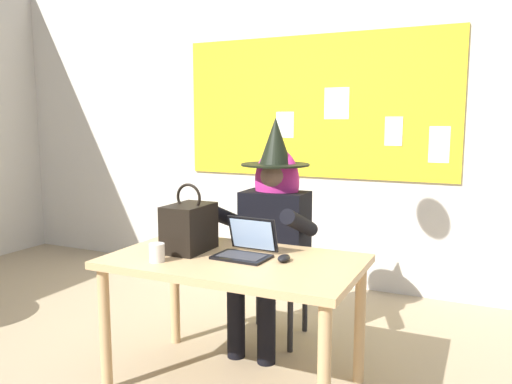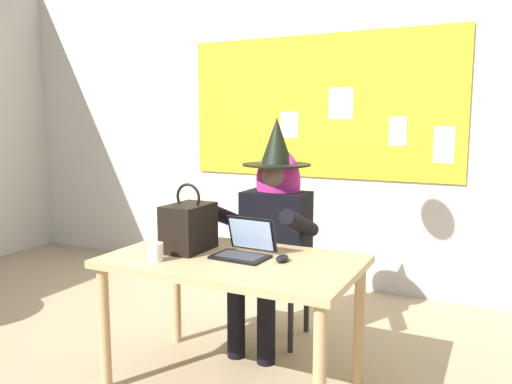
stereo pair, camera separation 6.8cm
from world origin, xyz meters
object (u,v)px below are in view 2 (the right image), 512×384
(chair_at_desk, at_px, (279,260))
(coffee_mug, at_px, (156,252))
(person_costumed, at_px, (272,220))
(laptop, at_px, (245,248))
(handbag, at_px, (189,227))
(desk_main, at_px, (233,274))
(computer_mouse, at_px, (282,258))

(chair_at_desk, relative_size, coffee_mug, 9.56)
(person_costumed, relative_size, laptop, 4.94)
(handbag, bearing_deg, laptop, 5.30)
(desk_main, relative_size, laptop, 4.52)
(laptop, distance_m, coffee_mug, 0.47)
(desk_main, bearing_deg, person_costumed, 95.60)
(handbag, bearing_deg, person_costumed, 68.75)
(desk_main, distance_m, laptop, 0.15)
(person_costumed, bearing_deg, computer_mouse, 27.87)
(laptop, bearing_deg, handbag, -172.47)
(desk_main, height_order, person_costumed, person_costumed)
(desk_main, xyz_separation_m, chair_at_desk, (-0.07, 0.75, -0.12))
(laptop, relative_size, computer_mouse, 2.83)
(laptop, relative_size, coffee_mug, 3.10)
(chair_at_desk, xyz_separation_m, handbag, (-0.23, -0.72, 0.34))
(desk_main, relative_size, handbag, 3.52)
(chair_at_desk, distance_m, laptop, 0.74)
(handbag, distance_m, coffee_mug, 0.28)
(chair_at_desk, bearing_deg, coffee_mug, -18.96)
(desk_main, xyz_separation_m, handbag, (-0.29, 0.03, 0.22))
(computer_mouse, height_order, handbag, handbag)
(chair_at_desk, xyz_separation_m, person_costumed, (0.01, -0.12, 0.29))
(person_costumed, relative_size, coffee_mug, 15.31)
(laptop, height_order, coffee_mug, laptop)
(coffee_mug, bearing_deg, desk_main, 35.75)
(chair_at_desk, distance_m, coffee_mug, 1.05)
(computer_mouse, bearing_deg, coffee_mug, -158.90)
(person_costumed, bearing_deg, desk_main, 4.14)
(laptop, distance_m, computer_mouse, 0.22)
(chair_at_desk, height_order, laptop, laptop)
(chair_at_desk, relative_size, handbag, 2.40)
(computer_mouse, bearing_deg, desk_main, -173.82)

